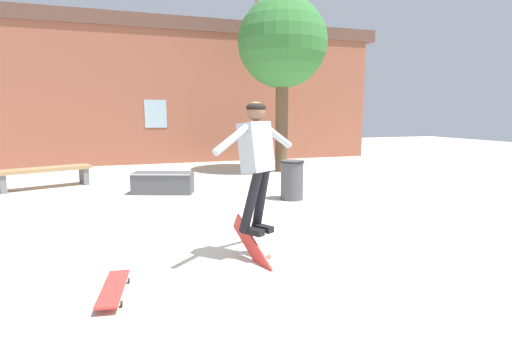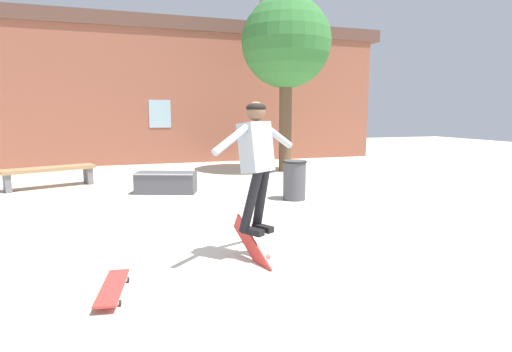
# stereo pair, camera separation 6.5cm
# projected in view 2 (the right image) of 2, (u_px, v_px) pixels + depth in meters

# --- Properties ---
(ground_plane) EXTENTS (40.00, 40.00, 0.00)m
(ground_plane) POSITION_uv_depth(u_px,v_px,m) (291.00, 262.00, 4.50)
(ground_plane) COLOR beige
(building_backdrop) EXTENTS (15.22, 0.52, 5.64)m
(building_backdrop) POSITION_uv_depth(u_px,v_px,m) (178.00, 89.00, 13.36)
(building_backdrop) COLOR #93513D
(building_backdrop) RESTS_ON ground_plane
(tree_right) EXTENTS (2.49, 2.49, 4.86)m
(tree_right) POSITION_uv_depth(u_px,v_px,m) (286.00, 44.00, 11.06)
(tree_right) COLOR brown
(tree_right) RESTS_ON ground_plane
(park_bench) EXTENTS (1.95, 1.11, 0.47)m
(park_bench) POSITION_uv_depth(u_px,v_px,m) (49.00, 172.00, 9.00)
(park_bench) COLOR #99754C
(park_bench) RESTS_ON ground_plane
(skate_ledge) EXTENTS (1.33, 0.89, 0.44)m
(skate_ledge) POSITION_uv_depth(u_px,v_px,m) (166.00, 183.00, 8.40)
(skate_ledge) COLOR #4C4C51
(skate_ledge) RESTS_ON ground_plane
(trash_bin) EXTENTS (0.48, 0.48, 0.77)m
(trash_bin) POSITION_uv_depth(u_px,v_px,m) (294.00, 179.00, 7.73)
(trash_bin) COLOR #47474C
(trash_bin) RESTS_ON ground_plane
(skater) EXTENTS (1.15, 0.74, 1.48)m
(skater) POSITION_uv_depth(u_px,v_px,m) (256.00, 155.00, 4.45)
(skater) COLOR #9EA8B2
(skateboard_flipping) EXTENTS (0.25, 0.82, 0.64)m
(skateboard_flipping) POSITION_uv_depth(u_px,v_px,m) (252.00, 246.00, 4.55)
(skateboard_flipping) COLOR red
(skateboard_resting) EXTENTS (0.31, 0.83, 0.08)m
(skateboard_resting) POSITION_uv_depth(u_px,v_px,m) (113.00, 287.00, 3.69)
(skateboard_resting) COLOR red
(skateboard_resting) RESTS_ON ground_plane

